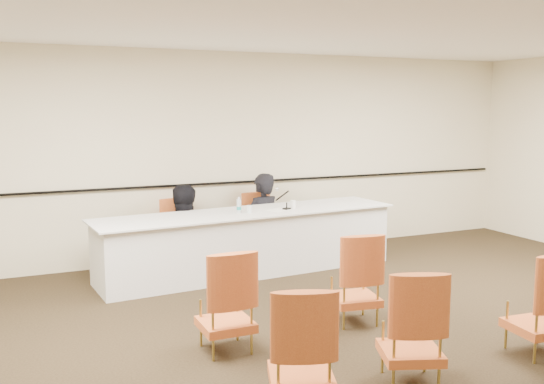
{
  "coord_description": "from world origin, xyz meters",
  "views": [
    {
      "loc": [
        -3.05,
        -4.36,
        2.2
      ],
      "look_at": [
        0.08,
        2.6,
        1.13
      ],
      "focal_mm": 40.0,
      "sensor_mm": 36.0,
      "label": 1
    }
  ],
  "objects_px": {
    "aud_chair_front_mid": "(354,277)",
    "aud_chair_back_left": "(301,347)",
    "aud_chair_back_right": "(538,302)",
    "panel_table": "(249,242)",
    "panelist_main": "(262,231)",
    "water_bottle": "(239,205)",
    "aud_chair_front_left": "(225,300)",
    "drinking_glass": "(249,209)",
    "aud_chair_back_mid": "(411,325)",
    "panelist_second_chair": "(182,235)",
    "coffee_cup": "(293,205)",
    "panelist_main_chair": "(262,226)",
    "panelist_second": "(182,247)",
    "microphone": "(287,199)"
  },
  "relations": [
    {
      "from": "panelist_main",
      "to": "drinking_glass",
      "type": "relative_size",
      "value": 16.98
    },
    {
      "from": "aud_chair_front_mid",
      "to": "aud_chair_back_left",
      "type": "distance_m",
      "value": 1.92
    },
    {
      "from": "drinking_glass",
      "to": "aud_chair_front_left",
      "type": "distance_m",
      "value": 2.59
    },
    {
      "from": "panelist_main_chair",
      "to": "panelist_second",
      "type": "bearing_deg",
      "value": -180.0
    },
    {
      "from": "panel_table",
      "to": "aud_chair_front_left",
      "type": "distance_m",
      "value": 2.65
    },
    {
      "from": "microphone",
      "to": "drinking_glass",
      "type": "xyz_separation_m",
      "value": [
        -0.56,
        -0.03,
        -0.1
      ]
    },
    {
      "from": "aud_chair_back_left",
      "to": "coffee_cup",
      "type": "bearing_deg",
      "value": 84.74
    },
    {
      "from": "aud_chair_front_left",
      "to": "aud_chair_back_left",
      "type": "xyz_separation_m",
      "value": [
        0.13,
        -1.24,
        0.0
      ]
    },
    {
      "from": "panelist_second",
      "to": "panelist_second_chair",
      "type": "height_order",
      "value": "panelist_second"
    },
    {
      "from": "aud_chair_back_left",
      "to": "aud_chair_front_left",
      "type": "bearing_deg",
      "value": 116.22
    },
    {
      "from": "microphone",
      "to": "aud_chair_back_left",
      "type": "bearing_deg",
      "value": -143.06
    },
    {
      "from": "aud_chair_front_mid",
      "to": "aud_chair_back_right",
      "type": "distance_m",
      "value": 1.73
    },
    {
      "from": "panelist_main",
      "to": "panel_table",
      "type": "bearing_deg",
      "value": 35.54
    },
    {
      "from": "drinking_glass",
      "to": "aud_chair_back_left",
      "type": "relative_size",
      "value": 0.11
    },
    {
      "from": "panel_table",
      "to": "panelist_main_chair",
      "type": "bearing_deg",
      "value": 49.08
    },
    {
      "from": "panelist_second_chair",
      "to": "coffee_cup",
      "type": "bearing_deg",
      "value": -26.66
    },
    {
      "from": "drinking_glass",
      "to": "coffee_cup",
      "type": "height_order",
      "value": "coffee_cup"
    },
    {
      "from": "panel_table",
      "to": "aud_chair_back_right",
      "type": "distance_m",
      "value": 3.82
    },
    {
      "from": "drinking_glass",
      "to": "aud_chair_back_mid",
      "type": "relative_size",
      "value": 0.11
    },
    {
      "from": "drinking_glass",
      "to": "aud_chair_back_right",
      "type": "relative_size",
      "value": 0.11
    },
    {
      "from": "drinking_glass",
      "to": "aud_chair_back_left",
      "type": "distance_m",
      "value": 3.69
    },
    {
      "from": "aud_chair_front_left",
      "to": "aud_chair_front_mid",
      "type": "relative_size",
      "value": 1.0
    },
    {
      "from": "panelist_main_chair",
      "to": "panel_table",
      "type": "bearing_deg",
      "value": -130.92
    },
    {
      "from": "aud_chair_back_mid",
      "to": "aud_chair_front_mid",
      "type": "bearing_deg",
      "value": 97.9
    },
    {
      "from": "aud_chair_front_left",
      "to": "water_bottle",
      "type": "bearing_deg",
      "value": 66.53
    },
    {
      "from": "panelist_main",
      "to": "aud_chair_front_left",
      "type": "relative_size",
      "value": 1.79
    },
    {
      "from": "aud_chair_back_left",
      "to": "aud_chair_back_right",
      "type": "bearing_deg",
      "value": 20.96
    },
    {
      "from": "panelist_second_chair",
      "to": "coffee_cup",
      "type": "relative_size",
      "value": 8.3
    },
    {
      "from": "panelist_second_chair",
      "to": "aud_chair_front_mid",
      "type": "xyz_separation_m",
      "value": [
        1.03,
        -2.76,
        0.0
      ]
    },
    {
      "from": "water_bottle",
      "to": "aud_chair_front_left",
      "type": "relative_size",
      "value": 0.22
    },
    {
      "from": "aud_chair_front_mid",
      "to": "panelist_main_chair",
      "type": "bearing_deg",
      "value": 95.63
    },
    {
      "from": "aud_chair_back_right",
      "to": "panelist_main",
      "type": "bearing_deg",
      "value": 106.63
    },
    {
      "from": "panel_table",
      "to": "microphone",
      "type": "bearing_deg",
      "value": -11.19
    },
    {
      "from": "panelist_main",
      "to": "panelist_main_chair",
      "type": "relative_size",
      "value": 1.79
    },
    {
      "from": "panelist_second_chair",
      "to": "drinking_glass",
      "type": "height_order",
      "value": "panelist_second_chair"
    },
    {
      "from": "panelist_second",
      "to": "drinking_glass",
      "type": "height_order",
      "value": "panelist_second"
    },
    {
      "from": "panelist_main_chair",
      "to": "drinking_glass",
      "type": "height_order",
      "value": "panelist_main_chair"
    },
    {
      "from": "drinking_glass",
      "to": "aud_chair_back_left",
      "type": "bearing_deg",
      "value": -106.27
    },
    {
      "from": "panelist_second",
      "to": "aud_chair_back_mid",
      "type": "xyz_separation_m",
      "value": [
        0.72,
        -4.12,
        0.17
      ]
    },
    {
      "from": "drinking_glass",
      "to": "aud_chair_front_mid",
      "type": "relative_size",
      "value": 0.11
    },
    {
      "from": "panelist_second",
      "to": "water_bottle",
      "type": "relative_size",
      "value": 8.37
    },
    {
      "from": "panelist_main",
      "to": "aud_chair_back_right",
      "type": "height_order",
      "value": "panelist_main"
    },
    {
      "from": "drinking_glass",
      "to": "aud_chair_front_left",
      "type": "bearing_deg",
      "value": -116.99
    },
    {
      "from": "panelist_second",
      "to": "aud_chair_front_left",
      "type": "relative_size",
      "value": 1.81
    },
    {
      "from": "panelist_second_chair",
      "to": "water_bottle",
      "type": "xyz_separation_m",
      "value": [
        0.63,
        -0.56,
        0.45
      ]
    },
    {
      "from": "panel_table",
      "to": "aud_chair_front_mid",
      "type": "xyz_separation_m",
      "value": [
        0.27,
        -2.22,
        0.06
      ]
    },
    {
      "from": "panel_table",
      "to": "panelist_main",
      "type": "xyz_separation_m",
      "value": [
        0.47,
        0.63,
        -0.01
      ]
    },
    {
      "from": "coffee_cup",
      "to": "aud_chair_front_mid",
      "type": "distance_m",
      "value": 2.25
    },
    {
      "from": "aud_chair_back_right",
      "to": "panel_table",
      "type": "bearing_deg",
      "value": 115.53
    },
    {
      "from": "aud_chair_front_left",
      "to": "panelist_main_chair",
      "type": "bearing_deg",
      "value": 61.58
    }
  ]
}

